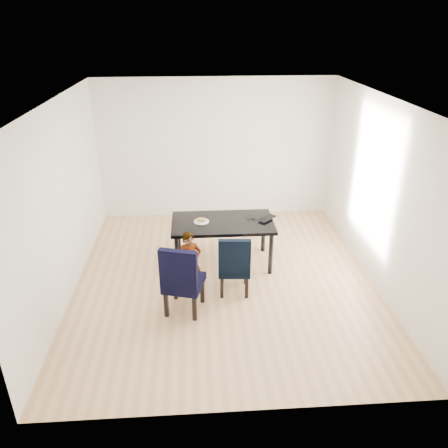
{
  "coord_description": "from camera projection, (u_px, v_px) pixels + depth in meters",
  "views": [
    {
      "loc": [
        -0.41,
        -5.7,
        3.66
      ],
      "look_at": [
        0.0,
        0.2,
        0.85
      ],
      "focal_mm": 35.0,
      "sensor_mm": 36.0,
      "label": 1
    }
  ],
  "objects": [
    {
      "name": "sandwich",
      "position": [
        201.0,
        220.0,
        6.82
      ],
      "size": [
        0.18,
        0.13,
        0.07
      ],
      "primitive_type": "ellipsoid",
      "rotation": [
        0.0,
        0.0,
        0.39
      ],
      "color": "#B1943F",
      "rests_on": "plate"
    },
    {
      "name": "child",
      "position": [
        190.0,
        262.0,
        6.28
      ],
      "size": [
        0.39,
        0.32,
        0.93
      ],
      "primitive_type": "imported",
      "rotation": [
        0.0,
        0.0,
        0.32
      ],
      "color": "orange",
      "rests_on": "floor"
    },
    {
      "name": "dining_table",
      "position": [
        223.0,
        243.0,
        7.02
      ],
      "size": [
        1.6,
        0.9,
        0.75
      ],
      "primitive_type": "cube",
      "color": "black",
      "rests_on": "floor"
    },
    {
      "name": "ceiling",
      "position": [
        225.0,
        100.0,
        5.57
      ],
      "size": [
        4.5,
        5.0,
        0.01
      ],
      "primitive_type": "cube",
      "color": "white",
      "rests_on": "wall_back"
    },
    {
      "name": "laptop",
      "position": [
        265.0,
        218.0,
        6.96
      ],
      "size": [
        0.41,
        0.41,
        0.03
      ],
      "primitive_type": "imported",
      "rotation": [
        0.0,
        0.0,
        3.91
      ],
      "color": "black",
      "rests_on": "dining_table"
    },
    {
      "name": "plate",
      "position": [
        201.0,
        221.0,
        6.85
      ],
      "size": [
        0.26,
        0.26,
        0.01
      ],
      "primitive_type": "cylinder",
      "rotation": [
        0.0,
        0.0,
        -0.07
      ],
      "color": "silver",
      "rests_on": "dining_table"
    },
    {
      "name": "wall_left",
      "position": [
        62.0,
        202.0,
        6.01
      ],
      "size": [
        0.01,
        5.0,
        2.7
      ],
      "primitive_type": "cube",
      "color": "white",
      "rests_on": "ground"
    },
    {
      "name": "floor",
      "position": [
        225.0,
        279.0,
        6.74
      ],
      "size": [
        4.5,
        5.0,
        0.01
      ],
      "primitive_type": "cube",
      "color": "tan",
      "rests_on": "ground"
    },
    {
      "name": "wall_front",
      "position": [
        245.0,
        303.0,
        3.9
      ],
      "size": [
        4.5,
        0.01,
        2.7
      ],
      "primitive_type": "cube",
      "color": "silver",
      "rests_on": "ground"
    },
    {
      "name": "wall_right",
      "position": [
        381.0,
        194.0,
        6.3
      ],
      "size": [
        0.01,
        5.0,
        2.7
      ],
      "primitive_type": "cube",
      "color": "white",
      "rests_on": "ground"
    },
    {
      "name": "wall_back",
      "position": [
        216.0,
        150.0,
        8.41
      ],
      "size": [
        4.5,
        0.01,
        2.7
      ],
      "primitive_type": "cube",
      "color": "white",
      "rests_on": "ground"
    },
    {
      "name": "chair_left",
      "position": [
        184.0,
        277.0,
        5.83
      ],
      "size": [
        0.62,
        0.63,
        1.03
      ],
      "primitive_type": "cube",
      "rotation": [
        0.0,
        0.0,
        -0.27
      ],
      "color": "black",
      "rests_on": "floor"
    },
    {
      "name": "cable_tangle",
      "position": [
        252.0,
        220.0,
        6.91
      ],
      "size": [
        0.18,
        0.18,
        0.01
      ],
      "primitive_type": "torus",
      "rotation": [
        0.0,
        0.0,
        0.3
      ],
      "color": "black",
      "rests_on": "dining_table"
    },
    {
      "name": "chair_right",
      "position": [
        234.0,
        263.0,
        6.27
      ],
      "size": [
        0.48,
        0.5,
        0.93
      ],
      "primitive_type": "cube",
      "rotation": [
        0.0,
        0.0,
        -0.08
      ],
      "color": "black",
      "rests_on": "floor"
    }
  ]
}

